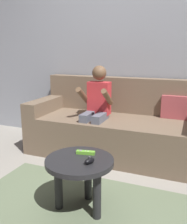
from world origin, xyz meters
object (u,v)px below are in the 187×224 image
(couch, at_px, (117,128))
(game_remote_lime_near_edge, at_px, (86,152))
(person_seated_on_couch, at_px, (96,106))
(coffee_table, at_px, (80,169))
(nunchuk_black, at_px, (90,161))

(couch, bearing_deg, game_remote_lime_near_edge, -86.29)
(couch, bearing_deg, person_seated_on_couch, -136.32)
(coffee_table, xyz_separation_m, game_remote_lime_near_edge, (0.00, 0.09, 0.09))
(couch, xyz_separation_m, coffee_table, (0.06, -1.15, 0.03))
(coffee_table, height_order, game_remote_lime_near_edge, game_remote_lime_near_edge)
(couch, distance_m, nunchuk_black, 1.21)
(person_seated_on_couch, relative_size, game_remote_lime_near_edge, 6.96)
(person_seated_on_couch, bearing_deg, couch, 43.68)
(couch, height_order, person_seated_on_couch, person_seated_on_couch)
(game_remote_lime_near_edge, distance_m, nunchuk_black, 0.16)
(person_seated_on_couch, bearing_deg, nunchuk_black, -70.88)
(person_seated_on_couch, height_order, game_remote_lime_near_edge, person_seated_on_couch)
(person_seated_on_couch, bearing_deg, coffee_table, -75.17)
(couch, height_order, nunchuk_black, couch)
(coffee_table, bearing_deg, game_remote_lime_near_edge, 87.27)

